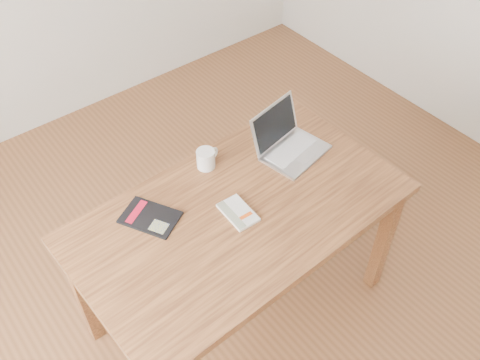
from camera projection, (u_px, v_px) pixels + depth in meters
room at (236, 93)px, 1.77m from camera, size 4.04×4.04×2.70m
desk at (240, 224)px, 2.28m from camera, size 1.42×0.84×0.75m
white_guidebook at (238, 213)px, 2.20m from camera, size 0.11×0.18×0.02m
black_guidebook at (150, 217)px, 2.18m from camera, size 0.24×0.27×0.01m
laptop at (288, 142)px, 2.44m from camera, size 0.34×0.31×0.20m
coffee_mug at (206, 158)px, 2.37m from camera, size 0.12×0.08×0.09m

